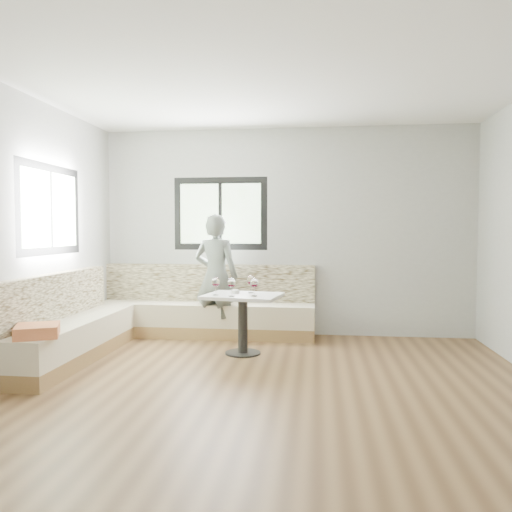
{
  "coord_description": "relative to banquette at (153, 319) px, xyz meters",
  "views": [
    {
      "loc": [
        0.43,
        -4.28,
        1.43
      ],
      "look_at": [
        -0.28,
        1.44,
        1.12
      ],
      "focal_mm": 35.0,
      "sensor_mm": 36.0,
      "label": 1
    }
  ],
  "objects": [
    {
      "name": "room",
      "position": [
        1.51,
        -1.54,
        1.08
      ],
      "size": [
        5.01,
        5.01,
        2.81
      ],
      "color": "brown",
      "rests_on": "ground"
    },
    {
      "name": "wine_glass_d",
      "position": [
        1.25,
        -0.15,
        0.5
      ],
      "size": [
        0.09,
        0.09,
        0.21
      ],
      "color": "white",
      "rests_on": "table"
    },
    {
      "name": "olive_ramekin",
      "position": [
        1.07,
        -0.21,
        0.38
      ],
      "size": [
        0.1,
        0.1,
        0.04
      ],
      "color": "white",
      "rests_on": "table"
    },
    {
      "name": "banquette",
      "position": [
        0.0,
        0.0,
        0.0
      ],
      "size": [
        2.9,
        2.8,
        0.95
      ],
      "color": "olive",
      "rests_on": "ground"
    },
    {
      "name": "table",
      "position": [
        1.17,
        -0.29,
        0.18
      ],
      "size": [
        0.94,
        0.78,
        0.69
      ],
      "rotation": [
        0.0,
        0.0,
        -0.17
      ],
      "color": "black",
      "rests_on": "ground"
    },
    {
      "name": "wine_glass_a",
      "position": [
        0.88,
        -0.4,
        0.5
      ],
      "size": [
        0.09,
        0.09,
        0.21
      ],
      "color": "white",
      "rests_on": "table"
    },
    {
      "name": "wine_glass_b",
      "position": [
        1.08,
        -0.48,
        0.5
      ],
      "size": [
        0.09,
        0.09,
        0.21
      ],
      "color": "white",
      "rests_on": "table"
    },
    {
      "name": "person",
      "position": [
        0.71,
        0.46,
        0.48
      ],
      "size": [
        0.66,
        0.5,
        1.63
      ],
      "primitive_type": "imported",
      "rotation": [
        0.0,
        0.0,
        2.94
      ],
      "color": "slate",
      "rests_on": "ground"
    },
    {
      "name": "wine_glass_c",
      "position": [
        1.32,
        -0.44,
        0.5
      ],
      "size": [
        0.09,
        0.09,
        0.21
      ],
      "color": "white",
      "rests_on": "table"
    }
  ]
}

